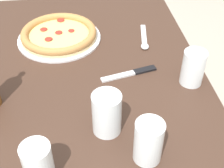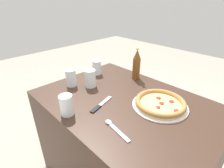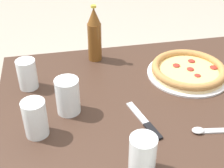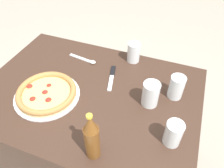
% 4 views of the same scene
% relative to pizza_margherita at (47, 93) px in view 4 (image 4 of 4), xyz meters
% --- Properties ---
extents(ground_plane, '(8.00, 8.00, 0.00)m').
position_rel_pizza_margherita_xyz_m(ground_plane, '(-0.19, -0.10, -0.80)').
color(ground_plane, '#A89E8E').
extents(table, '(1.14, 0.82, 0.78)m').
position_rel_pizza_margherita_xyz_m(table, '(-0.19, -0.10, -0.41)').
color(table, '#3D281E').
rests_on(table, ground_plane).
extents(pizza_margherita, '(0.33, 0.33, 0.04)m').
position_rel_pizza_margherita_xyz_m(pizza_margherita, '(0.00, 0.00, 0.00)').
color(pizza_margherita, silver).
rests_on(pizza_margherita, table).
extents(glass_lemonade, '(0.08, 0.08, 0.13)m').
position_rel_pizza_margherita_xyz_m(glass_lemonade, '(-0.50, -0.14, 0.04)').
color(glass_lemonade, white).
rests_on(glass_lemonade, table).
extents(glass_orange_juice, '(0.07, 0.07, 0.12)m').
position_rel_pizza_margherita_xyz_m(glass_orange_juice, '(-0.64, 0.04, 0.03)').
color(glass_orange_juice, white).
rests_on(glass_orange_juice, table).
extents(glass_water, '(0.08, 0.08, 0.12)m').
position_rel_pizza_margherita_xyz_m(glass_water, '(-0.33, -0.44, 0.04)').
color(glass_water, white).
rests_on(glass_water, table).
extents(glass_red_wine, '(0.08, 0.08, 0.13)m').
position_rel_pizza_margherita_xyz_m(glass_red_wine, '(-0.61, -0.23, 0.04)').
color(glass_red_wine, white).
rests_on(glass_red_wine, table).
extents(beer_bottle, '(0.06, 0.06, 0.25)m').
position_rel_pizza_margherita_xyz_m(beer_bottle, '(-0.36, 0.21, 0.10)').
color(beer_bottle, brown).
rests_on(beer_bottle, table).
extents(knife, '(0.07, 0.20, 0.01)m').
position_rel_pizza_margherita_xyz_m(knife, '(-0.26, -0.25, -0.02)').
color(knife, black).
rests_on(knife, table).
extents(spoon, '(0.19, 0.05, 0.01)m').
position_rel_pizza_margherita_xyz_m(spoon, '(-0.06, -0.34, -0.02)').
color(spoon, silver).
rests_on(spoon, table).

